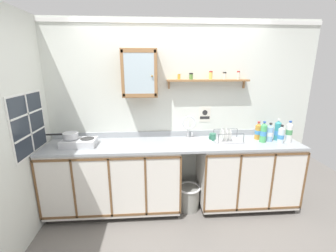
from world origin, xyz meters
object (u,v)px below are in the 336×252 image
object	(u,v)px
bottle_water_clear_0	(281,135)
bottle_juice_amber_2	(258,131)
hot_plate_stove	(79,143)
wall_cabinet	(140,73)
warning_sign	(205,114)
bottle_detergent_teal_1	(278,131)
dish_rack	(227,138)
bottle_soda_green_4	(263,133)
trash_bin	(189,197)
bottle_water_blue_3	(270,133)
sink	(190,142)
saucepan	(70,135)
mug	(212,137)
bottle_opaque_white_5	(289,132)

from	to	relation	value
bottle_water_clear_0	bottle_juice_amber_2	size ratio (longest dim) A/B	1.01
hot_plate_stove	wall_cabinet	size ratio (longest dim) A/B	0.71
bottle_water_clear_0	hot_plate_stove	bearing A→B (deg)	178.08
hot_plate_stove	warning_sign	distance (m)	1.71
bottle_water_clear_0	bottle_detergent_teal_1	distance (m)	0.15
bottle_water_clear_0	dish_rack	size ratio (longest dim) A/B	0.69
bottle_soda_green_4	trash_bin	size ratio (longest dim) A/B	0.83
bottle_water_blue_3	wall_cabinet	xyz separation A→B (m)	(-1.70, 0.19, 0.77)
sink	saucepan	distance (m)	1.53
sink	mug	size ratio (longest dim) A/B	5.08
bottle_water_clear_0	bottle_soda_green_4	bearing A→B (deg)	161.21
bottle_juice_amber_2	bottle_opaque_white_5	bearing A→B (deg)	-24.95
saucepan	wall_cabinet	distance (m)	1.17
bottle_water_clear_0	bottle_opaque_white_5	world-z (taller)	bottle_opaque_white_5
bottle_detergent_teal_1	bottle_water_blue_3	world-z (taller)	bottle_detergent_teal_1
bottle_water_clear_0	wall_cabinet	distance (m)	1.98
bottle_juice_amber_2	dish_rack	xyz separation A→B (m)	(-0.44, -0.05, -0.07)
hot_plate_stove	dish_rack	bearing A→B (deg)	1.71
warning_sign	bottle_water_blue_3	bearing A→B (deg)	-20.81
warning_sign	trash_bin	distance (m)	1.17
hot_plate_stove	bottle_opaque_white_5	distance (m)	2.70
saucepan	bottle_soda_green_4	world-z (taller)	bottle_soda_green_4
hot_plate_stove	warning_sign	bearing A→B (deg)	10.71
bottle_opaque_white_5	trash_bin	xyz separation A→B (m)	(-1.29, 0.03, -0.92)
sink	hot_plate_stove	xyz separation A→B (m)	(-1.42, -0.06, 0.05)
hot_plate_stove	bottle_water_clear_0	xyz separation A→B (m)	(2.57, -0.09, 0.07)
bottle_detergent_teal_1	bottle_juice_amber_2	bearing A→B (deg)	168.75
bottle_juice_amber_2	mug	size ratio (longest dim) A/B	2.17
hot_plate_stove	trash_bin	size ratio (longest dim) A/B	1.23
bottle_detergent_teal_1	bottle_juice_amber_2	world-z (taller)	bottle_detergent_teal_1
dish_rack	bottle_water_clear_0	bearing A→B (deg)	-12.31
mug	warning_sign	bearing A→B (deg)	109.11
bottle_water_blue_3	dish_rack	distance (m)	0.56
bottle_juice_amber_2	wall_cabinet	distance (m)	1.76
dish_rack	trash_bin	xyz separation A→B (m)	(-0.51, -0.08, -0.82)
bottle_opaque_white_5	hot_plate_stove	bearing A→B (deg)	178.90
dish_rack	mug	size ratio (longest dim) A/B	3.16
hot_plate_stove	saucepan	size ratio (longest dim) A/B	1.08
bottle_water_clear_0	bottle_soda_green_4	distance (m)	0.21
sink	bottle_soda_green_4	size ratio (longest dim) A/B	2.06
bottle_soda_green_4	wall_cabinet	xyz separation A→B (m)	(-1.59, 0.21, 0.75)
hot_plate_stove	bottle_water_clear_0	world-z (taller)	bottle_water_clear_0
wall_cabinet	bottle_water_blue_3	bearing A→B (deg)	-6.29
bottle_juice_amber_2	warning_sign	bearing A→B (deg)	163.38
bottle_soda_green_4	trash_bin	bearing A→B (deg)	-179.87
bottle_juice_amber_2	saucepan	bearing A→B (deg)	-177.98
warning_sign	mug	bearing A→B (deg)	-70.89
bottle_opaque_white_5	dish_rack	xyz separation A→B (m)	(-0.78, 0.11, -0.10)
dish_rack	warning_sign	distance (m)	0.45
sink	mug	world-z (taller)	sink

